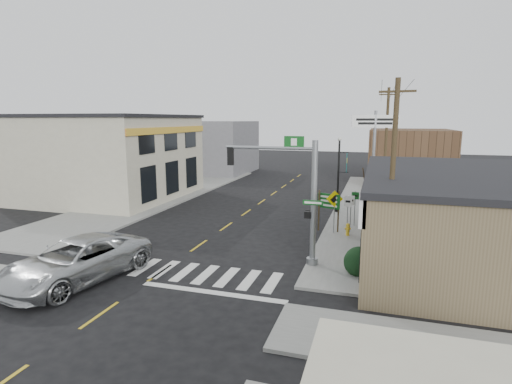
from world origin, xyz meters
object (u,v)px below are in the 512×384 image
(dance_center_sign, at_px, (375,136))
(utility_pole_near, at_px, (392,177))
(suv, at_px, (77,261))
(bare_tree, at_px, (378,175))
(lamp_post, at_px, (339,169))
(utility_pole_far, at_px, (386,140))
(traffic_signal_pole, at_px, (299,189))
(guide_sign, at_px, (329,205))
(fire_hydrant, at_px, (348,229))

(dance_center_sign, relative_size, utility_pole_near, 0.88)
(suv, bearing_deg, bare_tree, 45.27)
(lamp_post, height_order, bare_tree, lamp_post)
(utility_pole_near, xyz_separation_m, utility_pole_far, (-0.00, 19.84, 0.55))
(lamp_post, distance_m, utility_pole_far, 9.35)
(traffic_signal_pole, bearing_deg, dance_center_sign, 77.12)
(utility_pole_near, bearing_deg, suv, -154.17)
(suv, xyz_separation_m, utility_pole_near, (12.31, 4.25, 3.42))
(guide_sign, distance_m, bare_tree, 4.09)
(fire_hydrant, distance_m, dance_center_sign, 9.30)
(suv, relative_size, utility_pole_near, 0.78)
(traffic_signal_pole, relative_size, guide_sign, 2.37)
(guide_sign, distance_m, utility_pole_far, 14.67)
(suv, bearing_deg, guide_sign, 59.50)
(suv, distance_m, lamp_post, 18.10)
(utility_pole_near, bearing_deg, guide_sign, 125.40)
(utility_pole_near, bearing_deg, traffic_signal_pole, -176.37)
(bare_tree, distance_m, utility_pole_far, 16.26)
(suv, xyz_separation_m, bare_tree, (11.76, 7.86, 2.99))
(traffic_signal_pole, relative_size, dance_center_sign, 0.81)
(bare_tree, distance_m, utility_pole_near, 3.68)
(fire_hydrant, height_order, utility_pole_near, utility_pole_near)
(suv, relative_size, dance_center_sign, 0.89)
(utility_pole_far, bearing_deg, dance_center_sign, -101.06)
(suv, relative_size, bare_tree, 1.33)
(fire_hydrant, height_order, dance_center_sign, dance_center_sign)
(guide_sign, height_order, utility_pole_near, utility_pole_near)
(fire_hydrant, distance_m, bare_tree, 4.05)
(lamp_post, relative_size, utility_pole_near, 0.65)
(suv, distance_m, fire_hydrant, 14.06)
(dance_center_sign, height_order, bare_tree, dance_center_sign)
(utility_pole_near, bearing_deg, fire_hydrant, 117.59)
(traffic_signal_pole, bearing_deg, utility_pole_near, -2.92)
(bare_tree, bearing_deg, fire_hydrant, 130.73)
(suv, relative_size, guide_sign, 2.60)
(suv, xyz_separation_m, traffic_signal_pole, (8.40, 4.47, 2.70))
(guide_sign, bearing_deg, suv, -113.05)
(fire_hydrant, relative_size, lamp_post, 0.13)
(utility_pole_near, bearing_deg, utility_pole_far, 96.77)
(fire_hydrant, xyz_separation_m, bare_tree, (1.48, -1.72, 3.35))
(suv, height_order, fire_hydrant, suv)
(traffic_signal_pole, height_order, utility_pole_near, utility_pole_near)
(traffic_signal_pole, xyz_separation_m, guide_sign, (0.71, 5.65, -1.86))
(utility_pole_far, bearing_deg, utility_pole_near, -93.35)
(traffic_signal_pole, xyz_separation_m, utility_pole_far, (3.91, 19.62, 1.27))
(dance_center_sign, bearing_deg, utility_pole_far, 68.67)
(suv, distance_m, dance_center_sign, 21.28)
(traffic_signal_pole, xyz_separation_m, fire_hydrant, (1.89, 5.12, -3.07))
(suv, bearing_deg, traffic_signal_pole, 39.52)
(dance_center_sign, height_order, utility_pole_far, utility_pole_far)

